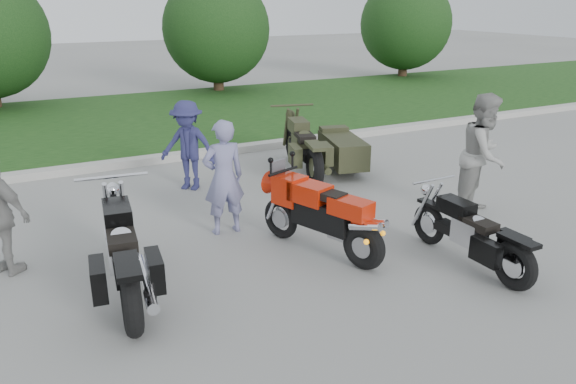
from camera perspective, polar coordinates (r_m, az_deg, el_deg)
name	(u,v)px	position (r m, az deg, el deg)	size (l,w,h in m)	color
ground	(305,288)	(6.66, 1.77, -9.75)	(80.00, 80.00, 0.00)	#999993
curb	(165,158)	(11.87, -12.39, 3.39)	(60.00, 0.30, 0.15)	#B4B2A9
grass_strip	(123,121)	(15.82, -16.43, 6.95)	(60.00, 8.00, 0.14)	#356322
tree_mid_right	(216,29)	(19.83, -7.29, 16.12)	(3.60, 3.60, 4.00)	#3F2B1C
tree_far_right	(406,24)	(23.81, 11.87, 16.38)	(3.60, 3.60, 4.00)	#3F2B1C
sportbike_red	(323,214)	(7.30, 3.54, -2.22)	(0.87, 1.94, 0.96)	black
cruiser_left	(124,257)	(6.53, -16.32, -6.37)	(0.54, 2.51, 0.97)	black
cruiser_right	(474,237)	(7.36, 18.42, -4.40)	(0.35, 2.04, 0.79)	black
cruiser_sidecar	(327,150)	(10.76, 3.96, 4.28)	(1.61, 2.50, 0.98)	black
person_stripe	(224,177)	(7.93, -6.56, 1.48)	(0.60, 0.40, 1.65)	#7B7BA8
person_grey	(484,155)	(9.11, 19.26, 3.61)	(0.91, 0.71, 1.88)	#999893
person_denim	(188,146)	(9.90, -10.14, 4.66)	(1.01, 0.58, 1.57)	navy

